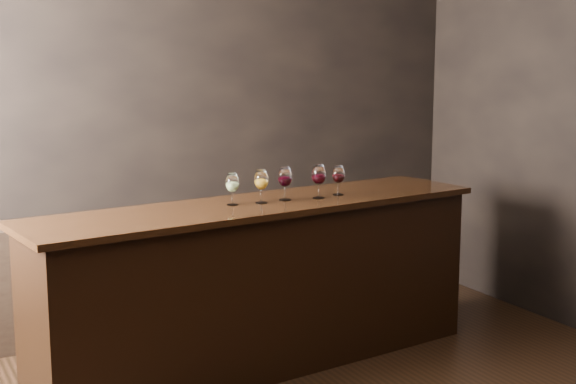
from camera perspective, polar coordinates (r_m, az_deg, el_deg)
name	(u,v)px	position (r m, az deg, el deg)	size (l,w,h in m)	color
room_shell	(244,74)	(3.74, -3.12, 8.40)	(5.02, 4.52, 2.81)	black
bar_counter	(261,288)	(4.94, -1.91, -6.82)	(2.82, 0.61, 0.99)	black
bar_top	(261,206)	(4.82, -1.94, -0.97)	(2.91, 0.68, 0.04)	black
back_bar_shelf	(142,270)	(5.76, -10.37, -5.48)	(2.25, 0.40, 0.81)	black
glass_white	(232,184)	(4.73, -3.98, 0.61)	(0.08, 0.08, 0.19)	white
glass_amber	(261,181)	(4.78, -1.91, 0.81)	(0.09, 0.09, 0.20)	white
glass_red_a	(285,178)	(4.88, -0.21, 1.02)	(0.09, 0.09, 0.20)	white
glass_red_b	(319,175)	(4.94, 2.20, 1.19)	(0.09, 0.09, 0.21)	white
glass_red_c	(338,175)	(5.07, 3.61, 1.21)	(0.08, 0.08, 0.19)	white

